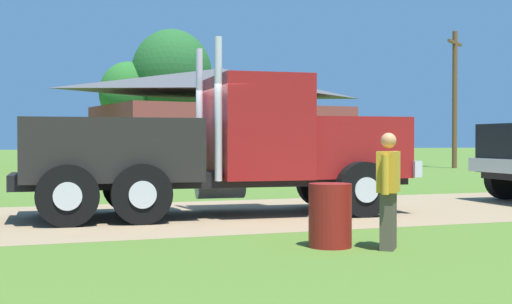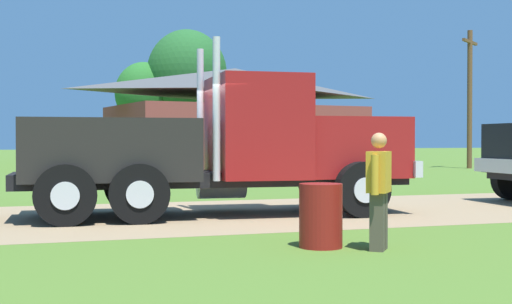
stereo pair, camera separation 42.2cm
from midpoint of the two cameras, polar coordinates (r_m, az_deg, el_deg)
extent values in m
plane|color=#4D7026|center=(14.01, -0.74, -5.07)|extent=(200.00, 200.00, 0.00)
cube|color=#977C5A|center=(14.01, -0.74, -5.05)|extent=(120.00, 5.95, 0.01)
cube|color=black|center=(13.71, -2.52, -2.17)|extent=(7.70, 2.00, 0.28)
cube|color=maroon|center=(14.50, 8.20, 0.39)|extent=(2.23, 2.08, 1.21)
cube|color=silver|center=(14.96, 12.10, -1.23)|extent=(0.30, 2.14, 0.32)
cube|color=maroon|center=(13.88, 0.90, 2.02)|extent=(1.86, 2.33, 2.01)
cube|color=#2D3D4C|center=(14.15, 4.33, 3.63)|extent=(0.17, 1.85, 0.88)
cylinder|color=silver|center=(14.53, -3.74, 3.22)|extent=(0.14, 0.14, 2.64)
cylinder|color=silver|center=(12.81, -2.30, 3.52)|extent=(0.14, 0.14, 2.64)
cylinder|color=silver|center=(14.74, -2.03, -2.79)|extent=(1.03, 0.59, 0.52)
cube|color=black|center=(13.42, -10.95, 0.20)|extent=(3.34, 2.43, 1.15)
cylinder|color=black|center=(15.52, 6.27, -2.51)|extent=(1.08, 0.37, 1.07)
cylinder|color=silver|center=(15.67, 6.07, -2.47)|extent=(0.48, 0.07, 0.48)
cylinder|color=black|center=(13.47, 9.58, -3.04)|extent=(1.08, 0.37, 1.07)
cylinder|color=silver|center=(13.32, 9.85, -3.09)|extent=(0.48, 0.07, 0.48)
cylinder|color=black|center=(14.54, -14.33, -2.76)|extent=(1.08, 0.37, 1.07)
cylinder|color=silver|center=(14.70, -14.33, -2.72)|extent=(0.48, 0.07, 0.48)
cylinder|color=black|center=(12.33, -14.35, -3.43)|extent=(1.08, 0.37, 1.07)
cylinder|color=silver|center=(12.17, -14.35, -3.49)|extent=(0.48, 0.07, 0.48)
cylinder|color=black|center=(14.59, -9.41, -2.73)|extent=(1.08, 0.37, 1.07)
cylinder|color=silver|center=(14.75, -9.46, -2.69)|extent=(0.48, 0.07, 0.48)
cylinder|color=black|center=(12.39, -8.55, -3.39)|extent=(1.08, 0.37, 1.07)
cylinder|color=silver|center=(12.23, -8.48, -3.45)|extent=(0.48, 0.07, 0.48)
cube|color=silver|center=(16.91, 20.25, -1.09)|extent=(0.29, 2.20, 0.32)
cylinder|color=black|center=(18.44, 20.77, -2.08)|extent=(1.04, 0.36, 1.03)
cylinder|color=silver|center=(18.57, 20.49, -2.05)|extent=(0.46, 0.07, 0.46)
cube|color=gold|center=(9.52, 11.24, -1.60)|extent=(0.49, 0.52, 0.55)
sphere|color=tan|center=(9.51, 11.25, 0.93)|extent=(0.21, 0.21, 0.21)
cube|color=brown|center=(9.47, 11.13, -5.63)|extent=(0.24, 0.24, 0.78)
cube|color=brown|center=(9.67, 11.33, -5.50)|extent=(0.24, 0.24, 0.78)
cylinder|color=gold|center=(9.25, 10.96, -1.85)|extent=(0.10, 0.10, 0.52)
cylinder|color=gold|center=(9.79, 11.51, -1.69)|extent=(0.10, 0.10, 0.52)
cylinder|color=maroon|center=(9.67, 6.56, -5.18)|extent=(0.59, 0.59, 0.88)
cube|color=brown|center=(38.12, -1.40, 1.22)|extent=(13.59, 9.50, 3.28)
pyramid|color=#4C4C4C|center=(38.25, -1.40, 5.79)|extent=(14.27, 9.97, 1.41)
cube|color=black|center=(33.79, -1.49, 0.34)|extent=(1.79, 0.32, 2.20)
cylinder|color=brown|center=(38.17, 17.34, 4.12)|extent=(0.26, 0.26, 7.18)
cube|color=brown|center=(38.45, 17.36, 8.57)|extent=(1.82, 1.47, 0.14)
cylinder|color=#513823|center=(48.53, -8.90, 1.06)|extent=(0.44, 0.44, 3.11)
ellipsoid|color=#276825|center=(48.64, -8.91, 4.74)|extent=(3.92, 3.92, 4.31)
cylinder|color=#513823|center=(48.55, -5.40, 1.52)|extent=(0.44, 0.44, 3.87)
ellipsoid|color=#225A25|center=(48.76, -5.41, 6.39)|extent=(5.52, 5.52, 6.07)
camera|label=1|loc=(0.21, -89.13, 0.01)|focal=49.03mm
camera|label=2|loc=(0.21, 90.87, -0.01)|focal=49.03mm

